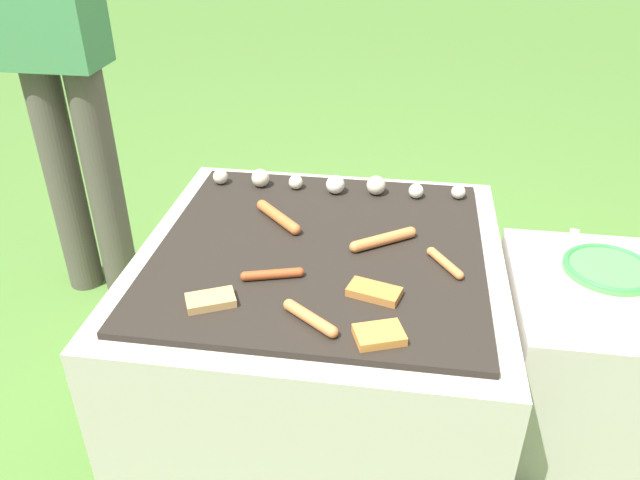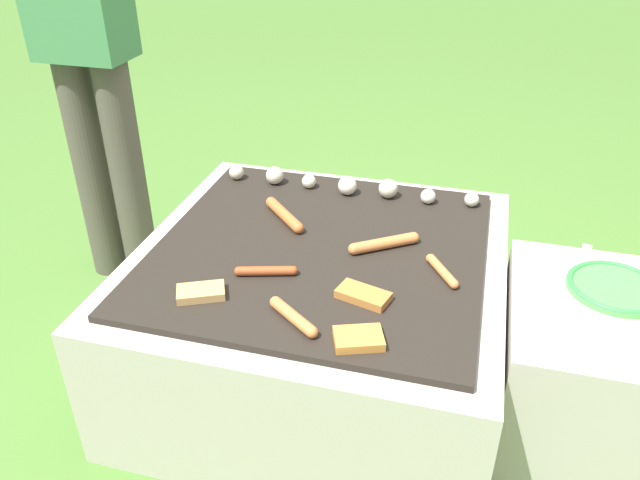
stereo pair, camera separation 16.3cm
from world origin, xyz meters
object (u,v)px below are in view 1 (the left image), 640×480
at_px(person_standing, 48,16).
at_px(sausage_front_center, 310,318).
at_px(fork_utensil, 576,243).
at_px(plate_colorful, 609,268).

height_order(person_standing, sausage_front_center, person_standing).
relative_size(sausage_front_center, fork_utensil, 0.79).
bearing_deg(plate_colorful, sausage_front_center, -156.01).
relative_size(person_standing, fork_utensil, 9.47).
xyz_separation_m(sausage_front_center, fork_utensil, (0.64, 0.43, -0.01)).
bearing_deg(person_standing, fork_utensil, -8.29).
bearing_deg(sausage_front_center, plate_colorful, 23.99).
bearing_deg(sausage_front_center, fork_utensil, 33.74).
height_order(sausage_front_center, fork_utensil, sausage_front_center).
relative_size(person_standing, plate_colorful, 7.32).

